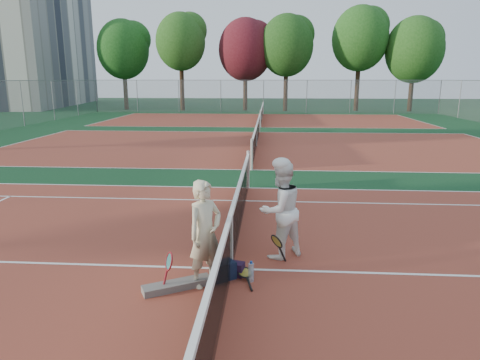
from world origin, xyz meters
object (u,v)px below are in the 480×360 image
at_px(net_main, 231,241).
at_px(water_bottle, 251,272).
at_px(apartment_block, 26,40).
at_px(racket_spare, 245,274).
at_px(player_b, 280,210).
at_px(racket_red, 169,272).
at_px(racket_black_held, 277,250).
at_px(sports_bag_purple, 235,269).
at_px(player_a, 205,234).
at_px(sports_bag_navy, 223,271).

distance_m(net_main, water_bottle, 0.65).
distance_m(apartment_block, racket_spare, 53.08).
distance_m(apartment_block, player_b, 52.52).
distance_m(racket_red, water_bottle, 1.27).
bearing_deg(racket_red, player_b, 8.56).
bearing_deg(racket_red, net_main, 11.09).
xyz_separation_m(net_main, apartment_block, (-28.00, 44.00, 6.99)).
relative_size(apartment_block, racket_black_held, 40.31).
relative_size(apartment_block, player_b, 12.66).
distance_m(racket_red, racket_spare, 1.22).
bearing_deg(player_b, sports_bag_purple, 11.26).
bearing_deg(sports_bag_purple, water_bottle, -36.14).
distance_m(player_a, player_b, 1.64).
relative_size(player_b, sports_bag_navy, 4.72).
xyz_separation_m(sports_bag_purple, water_bottle, (0.26, -0.19, 0.04)).
distance_m(apartment_block, racket_black_held, 52.87).
relative_size(net_main, apartment_block, 0.50).
relative_size(racket_spare, water_bottle, 1.99).
bearing_deg(sports_bag_purple, racket_red, -150.04).
xyz_separation_m(apartment_block, sports_bag_purple, (28.08, -44.23, -7.39)).
xyz_separation_m(apartment_block, player_b, (28.81, -43.40, -6.63)).
relative_size(racket_black_held, sports_bag_navy, 1.48).
height_order(player_a, racket_spare, player_a).
bearing_deg(sports_bag_navy, sports_bag_purple, 38.10).
relative_size(net_main, water_bottle, 36.60).
relative_size(racket_red, sports_bag_navy, 1.60).
xyz_separation_m(racket_red, racket_black_held, (1.62, 1.00, -0.02)).
bearing_deg(apartment_block, player_b, -56.42).
distance_m(racket_black_held, sports_bag_navy, 1.05).
distance_m(net_main, player_a, 0.73).
relative_size(net_main, sports_bag_purple, 39.85).
bearing_deg(racket_spare, sports_bag_navy, 82.61).
relative_size(apartment_block, racket_spare, 36.91).
xyz_separation_m(racket_spare, sports_bag_purple, (-0.17, 0.09, 0.04)).
distance_m(net_main, apartment_block, 52.62).
height_order(racket_red, racket_spare, racket_red).
xyz_separation_m(apartment_block, player_a, (27.65, -44.56, -6.67)).
distance_m(apartment_block, water_bottle, 53.20).
bearing_deg(player_a, water_bottle, -37.52).
xyz_separation_m(apartment_block, racket_black_held, (28.75, -43.77, -7.23)).
bearing_deg(player_b, net_main, -0.91).
distance_m(player_a, racket_spare, 1.00).
height_order(net_main, water_bottle, net_main).
bearing_deg(sports_bag_navy, racket_red, -152.27).
bearing_deg(water_bottle, sports_bag_purple, 143.86).
bearing_deg(player_a, sports_bag_purple, -11.38).
distance_m(net_main, sports_bag_purple, 0.47).
bearing_deg(player_a, player_b, -3.78).
bearing_deg(sports_bag_purple, player_b, 48.54).
relative_size(player_a, player_b, 0.95).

